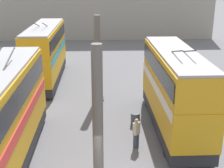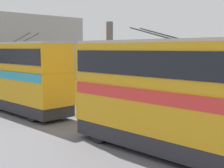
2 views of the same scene
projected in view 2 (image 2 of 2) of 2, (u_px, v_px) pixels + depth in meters
The scene contains 6 objects.
support_column_far at pixel (110, 69), 22.98m from camera, with size 0.89×0.89×6.64m.
bus_left_far at pixel (206, 74), 22.69m from camera, with size 9.91×2.54×5.69m.
bus_right_near at pixel (180, 92), 13.21m from camera, with size 11.18×2.54×5.71m.
bus_right_mid at pixel (17, 73), 23.15m from camera, with size 10.78×2.54×5.77m.
person_by_left_row at pixel (219, 109), 19.44m from camera, with size 0.48×0.46×1.79m.
oil_drum at pixel (181, 110), 21.74m from camera, with size 0.62×0.62×0.82m.
Camera 2 is at (-4.43, 16.06, 4.72)m, focal length 50.00 mm.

